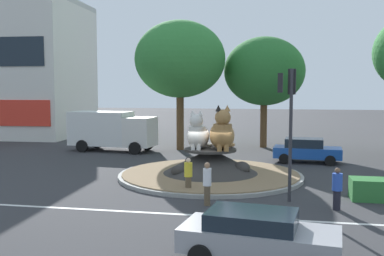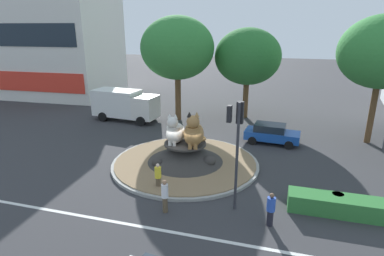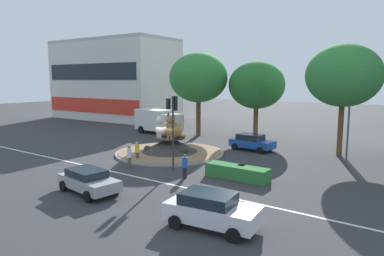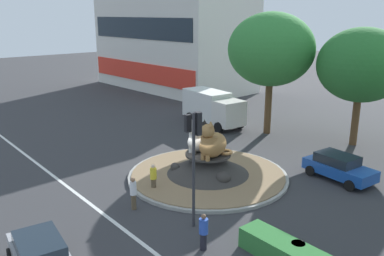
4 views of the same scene
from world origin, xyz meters
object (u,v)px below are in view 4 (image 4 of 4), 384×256
pedestrian_yellow_shirt (153,177)px  shophouse_block (172,37)px  traffic_light_mast (194,144)px  broadleaf_tree_behind_island (271,50)px  second_tree_near_tower (362,65)px  litter_bin (298,253)px  pedestrian_blue_shirt (203,231)px  delivery_box_truck (212,107)px  parked_car_right (339,167)px  cat_statue_white (199,140)px  pedestrian_white_shirt (133,192)px  cat_statue_tabby (212,143)px  hatchback_near_shophouse (41,256)px

pedestrian_yellow_shirt → shophouse_block: bearing=-163.6°
traffic_light_mast → broadleaf_tree_behind_island: broadleaf_tree_behind_island is taller
second_tree_near_tower → litter_bin: size_ratio=9.73×
shophouse_block → second_tree_near_tower: shophouse_block is taller
shophouse_block → pedestrian_yellow_shirt: (25.88, -21.15, -5.79)m
traffic_light_mast → pedestrian_blue_shirt: traffic_light_mast is taller
shophouse_block → delivery_box_truck: (17.58, -8.99, -4.99)m
second_tree_near_tower → parked_car_right: second_tree_near_tower is taller
second_tree_near_tower → pedestrian_blue_shirt: bearing=-79.5°
cat_statue_white → second_tree_near_tower: (3.03, 12.92, 3.76)m
delivery_box_truck → litter_bin: bearing=-28.0°
litter_bin → shophouse_block: bearing=149.6°
pedestrian_white_shirt → delivery_box_truck: bearing=-48.6°
cat_statue_tabby → delivery_box_truck: size_ratio=0.37×
pedestrian_yellow_shirt → litter_bin: 9.39m
pedestrian_blue_shirt → delivery_box_truck: 20.14m
pedestrian_yellow_shirt → litter_bin: (9.37, 0.48, -0.37)m
broadleaf_tree_behind_island → pedestrian_yellow_shirt: 15.50m
cat_statue_tabby → delivery_box_truck: cat_statue_tabby is taller
cat_statue_white → traffic_light_mast: traffic_light_mast is taller
parked_car_right → pedestrian_blue_shirt: bearing=-82.7°
traffic_light_mast → pedestrian_yellow_shirt: 5.46m
parked_car_right → delivery_box_truck: 14.35m
cat_statue_white → broadleaf_tree_behind_island: bearing=-161.4°
shophouse_block → hatchback_near_shophouse: size_ratio=4.88×
delivery_box_truck → litter_bin: 21.22m
delivery_box_truck → second_tree_near_tower: bearing=26.6°
pedestrian_blue_shirt → delivery_box_truck: size_ratio=0.25×
cat_statue_white → pedestrian_white_shirt: 5.92m
delivery_box_truck → pedestrian_yellow_shirt: bearing=-50.2°
parked_car_right → cat_statue_tabby: bearing=-122.5°
pedestrian_blue_shirt → hatchback_near_shophouse: bearing=17.8°
hatchback_near_shophouse → litter_bin: size_ratio=4.93×
pedestrian_white_shirt → delivery_box_truck: size_ratio=0.27×
cat_statue_white → parked_car_right: cat_statue_white is taller
traffic_light_mast → parked_car_right: bearing=-2.3°
shophouse_block → pedestrian_white_shirt: (27.06, -23.21, -5.68)m
cat_statue_white → pedestrian_blue_shirt: (6.41, -5.31, -1.42)m
broadleaf_tree_behind_island → second_tree_near_tower: bearing=22.7°
pedestrian_blue_shirt → traffic_light_mast: bearing=-76.3°
pedestrian_yellow_shirt → pedestrian_white_shirt: size_ratio=0.90×
shophouse_block → pedestrian_yellow_shirt: shophouse_block is taller
delivery_box_truck → broadleaf_tree_behind_island: bearing=24.5°
shophouse_block → hatchback_near_shophouse: (29.31, -28.75, -5.86)m
cat_statue_tabby → delivery_box_truck: (-9.42, 8.75, -0.76)m
cat_statue_tabby → parked_car_right: 7.81m
pedestrian_yellow_shirt → pedestrian_white_shirt: pedestrian_white_shirt is taller
traffic_light_mast → shophouse_block: (-30.26, 21.87, 2.60)m
litter_bin → cat_statue_white: bearing=162.2°
shophouse_block → pedestrian_yellow_shirt: 33.92m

